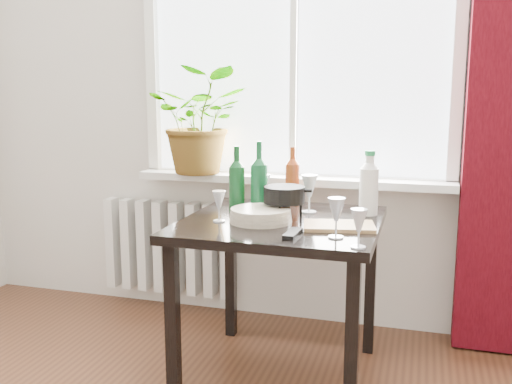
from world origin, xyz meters
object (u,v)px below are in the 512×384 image
(wine_bottle_right, at_px, (259,177))
(plate_stack, at_px, (261,215))
(wine_bottle_left, at_px, (237,179))
(tv_remote, at_px, (293,233))
(cutting_board, at_px, (339,226))
(radiator, at_px, (169,247))
(wineglass_far_right, at_px, (359,228))
(fondue_pot, at_px, (284,202))
(wineglass_front_right, at_px, (336,218))
(bottle_amber, at_px, (292,175))
(cleaning_bottle, at_px, (369,182))
(potted_plant, at_px, (202,121))
(wineglass_back_center, at_px, (309,193))
(table, at_px, (281,240))
(wineglass_back_left, at_px, (263,191))
(wineglass_front_left, at_px, (219,206))

(wine_bottle_right, xyz_separation_m, plate_stack, (0.06, -0.18, -0.14))
(wine_bottle_left, bearing_deg, wine_bottle_right, 9.78)
(wine_bottle_left, relative_size, tv_remote, 2.06)
(cutting_board, bearing_deg, tv_remote, -131.02)
(radiator, xyz_separation_m, wineglass_far_right, (1.23, -1.00, 0.43))
(fondue_pot, bearing_deg, wineglass_front_right, -66.27)
(bottle_amber, xyz_separation_m, tv_remote, (0.15, -0.62, -0.14))
(cleaning_bottle, height_order, fondue_pot, cleaning_bottle)
(potted_plant, relative_size, wine_bottle_right, 1.73)
(wineglass_back_center, bearing_deg, plate_stack, -123.04)
(bottle_amber, height_order, cleaning_bottle, cleaning_bottle)
(wine_bottle_left, height_order, wineglass_front_right, wine_bottle_left)
(plate_stack, relative_size, fondue_pot, 1.28)
(wine_bottle_right, relative_size, cutting_board, 1.16)
(table, relative_size, cleaning_bottle, 2.84)
(cutting_board, bearing_deg, wineglass_front_right, -85.64)
(wineglass_back_center, relative_size, wineglass_back_left, 1.09)
(radiator, bearing_deg, wineglass_far_right, -39.22)
(cutting_board, bearing_deg, bottle_amber, 123.96)
(radiator, bearing_deg, table, -36.54)
(wine_bottle_right, relative_size, wineglass_front_left, 2.45)
(tv_remote, bearing_deg, cutting_board, 51.33)
(wineglass_front_right, xyz_separation_m, tv_remote, (-0.17, -0.01, -0.07))
(wine_bottle_right, height_order, cleaning_bottle, wine_bottle_right)
(fondue_pot, bearing_deg, wineglass_back_left, 108.61)
(wine_bottle_left, distance_m, bottle_amber, 0.34)
(wineglass_back_center, height_order, fondue_pot, wineglass_back_center)
(wine_bottle_left, bearing_deg, wineglass_front_right, -33.70)
(potted_plant, distance_m, bottle_amber, 0.64)
(wineglass_back_center, xyz_separation_m, plate_stack, (-0.16, -0.25, -0.06))
(wineglass_far_right, bearing_deg, radiator, 140.78)
(potted_plant, relative_size, wine_bottle_left, 1.86)
(cleaning_bottle, bearing_deg, wine_bottle_right, -168.60)
(wine_bottle_right, distance_m, wineglass_front_left, 0.27)
(potted_plant, xyz_separation_m, wineglass_far_right, (0.97, -0.92, -0.32))
(tv_remote, bearing_deg, plate_stack, 137.02)
(cleaning_bottle, height_order, tv_remote, cleaning_bottle)
(wine_bottle_right, bearing_deg, wineglass_front_left, -116.47)
(table, distance_m, wineglass_back_left, 0.32)
(table, relative_size, wineglass_back_left, 5.08)
(wineglass_back_center, bearing_deg, wineglass_front_right, -66.08)
(potted_plant, distance_m, wineglass_front_left, 0.82)
(radiator, xyz_separation_m, wine_bottle_right, (0.71, -0.52, 0.53))
(potted_plant, height_order, wine_bottle_left, potted_plant)
(table, bearing_deg, wine_bottle_right, 140.79)
(wine_bottle_right, height_order, wineglass_front_left, wine_bottle_right)
(fondue_pot, height_order, tv_remote, fondue_pot)
(wineglass_front_right, relative_size, fondue_pot, 0.76)
(wineglass_far_right, relative_size, wineglass_front_left, 1.07)
(potted_plant, relative_size, tv_remote, 3.84)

